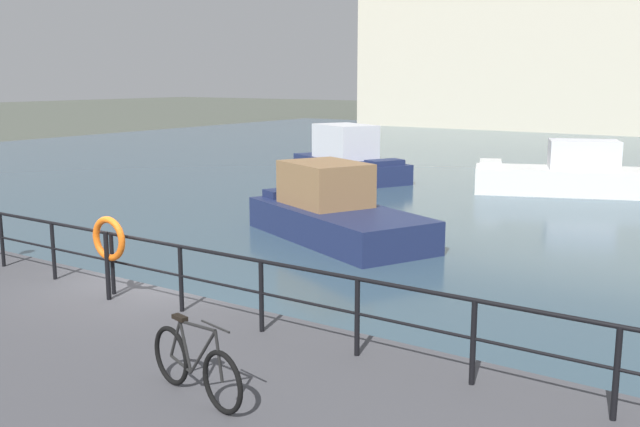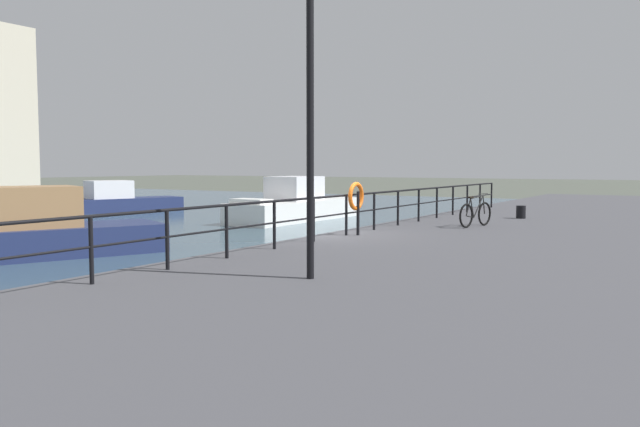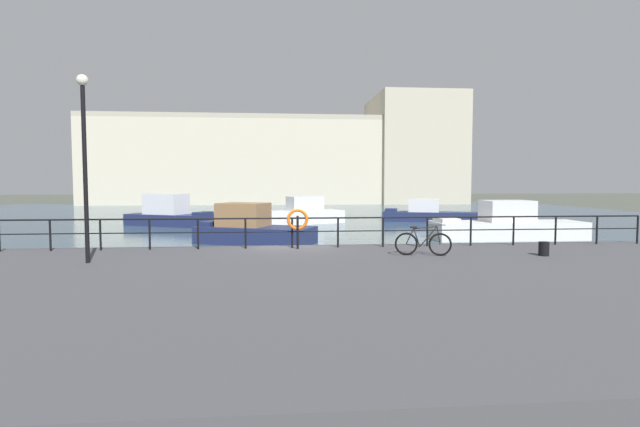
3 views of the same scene
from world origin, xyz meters
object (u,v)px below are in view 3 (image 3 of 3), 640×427
at_px(moored_white_yacht, 506,226).
at_px(moored_blue_motorboat, 169,214).
at_px(parked_bicycle, 423,243).
at_px(life_ring_stand, 298,221).
at_px(quay_lamp_post, 84,146).
at_px(harbor_building, 313,160).
at_px(moored_red_daysailer, 299,214).
at_px(moored_green_narrowboat, 251,229).
at_px(mooring_bollard, 544,249).
at_px(moored_small_launch, 428,214).

bearing_deg(moored_white_yacht, moored_blue_motorboat, -26.15).
distance_m(parked_bicycle, life_ring_stand, 4.37).
height_order(moored_white_yacht, quay_lamp_post, quay_lamp_post).
height_order(harbor_building, moored_red_daysailer, harbor_building).
relative_size(moored_green_narrowboat, parked_bicycle, 3.91).
distance_m(moored_green_narrowboat, parked_bicycle, 13.15).
distance_m(harbor_building, mooring_bollard, 64.39).
distance_m(moored_small_launch, moored_white_yacht, 12.76).
bearing_deg(parked_bicycle, moored_blue_motorboat, 131.28).
distance_m(moored_small_launch, quay_lamp_post, 31.61).
relative_size(life_ring_stand, quay_lamp_post, 0.26).
xyz_separation_m(harbor_building, quay_lamp_post, (-11.63, -64.18, -2.54)).
bearing_deg(harbor_building, mooring_bollard, -88.10).
xyz_separation_m(harbor_building, moored_red_daysailer, (-4.31, -39.70, -6.11)).
xyz_separation_m(moored_blue_motorboat, quay_lamp_post, (2.71, -23.58, 3.41)).
bearing_deg(quay_lamp_post, moored_blue_motorboat, 96.56).
bearing_deg(moored_green_narrowboat, harbor_building, -74.44).
relative_size(moored_blue_motorboat, parked_bicycle, 4.19).
xyz_separation_m(life_ring_stand, quay_lamp_post, (-6.13, -2.43, 2.36)).
bearing_deg(quay_lamp_post, moored_green_narrowboat, 71.55).
height_order(moored_red_daysailer, mooring_bollard, moored_red_daysailer).
height_order(moored_red_daysailer, life_ring_stand, life_ring_stand).
bearing_deg(parked_bicycle, moored_white_yacht, 66.82).
relative_size(moored_green_narrowboat, life_ring_stand, 4.87).
distance_m(moored_small_launch, moored_green_narrowboat, 19.47).
xyz_separation_m(moored_green_narrowboat, mooring_bollard, (9.69, -12.12, 0.45)).
bearing_deg(moored_green_narrowboat, parked_bicycle, 140.61).
relative_size(moored_small_launch, moored_blue_motorboat, 1.11).
relative_size(moored_green_narrowboat, quay_lamp_post, 1.28).
bearing_deg(quay_lamp_post, life_ring_stand, 21.62).
bearing_deg(mooring_bollard, quay_lamp_post, -179.69).
distance_m(harbor_building, moored_small_launch, 39.68).
distance_m(moored_blue_motorboat, quay_lamp_post, 23.98).
height_order(moored_small_launch, quay_lamp_post, quay_lamp_post).
relative_size(parked_bicycle, mooring_bollard, 3.96).
bearing_deg(life_ring_stand, mooring_bollard, -17.16).
distance_m(harbor_building, moored_white_yacht, 52.24).
distance_m(moored_small_launch, moored_red_daysailer, 10.97).
xyz_separation_m(moored_white_yacht, mooring_bollard, (-5.09, -12.73, 0.46)).
bearing_deg(mooring_bollard, parked_bicycle, 174.05).
bearing_deg(parked_bicycle, mooring_bollard, 6.54).
xyz_separation_m(harbor_building, mooring_bollard, (2.13, -64.11, -5.65)).
bearing_deg(quay_lamp_post, harbor_building, 79.73).
distance_m(moored_red_daysailer, quay_lamp_post, 25.80).
bearing_deg(moored_white_yacht, moored_green_narrowboat, 2.77).
xyz_separation_m(moored_white_yacht, moored_blue_motorboat, (-21.56, 10.77, 0.16)).
height_order(harbor_building, moored_small_launch, harbor_building).
height_order(moored_small_launch, moored_white_yacht, moored_white_yacht).
distance_m(moored_green_narrowboat, moored_white_yacht, 14.79).
bearing_deg(moored_small_launch, moored_red_daysailer, 24.70).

